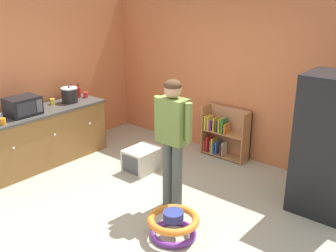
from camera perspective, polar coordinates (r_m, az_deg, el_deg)
name	(u,v)px	position (r m, az deg, el deg)	size (l,w,h in m)	color
ground_plane	(142,208)	(5.26, -3.87, -11.82)	(12.00, 12.00, 0.00)	#A7A58E
back_wall	(238,77)	(6.52, 10.16, 6.98)	(5.20, 0.06, 2.70)	#C86D40
left_side_wall	(62,71)	(7.16, -15.14, 7.71)	(0.06, 2.99, 2.70)	#CB7243
kitchen_counter	(44,137)	(6.66, -17.57, -1.47)	(0.65, 2.13, 0.90)	brown
refrigerator	(328,145)	(5.23, 22.26, -2.60)	(0.73, 0.68, 1.78)	black
bookshelf	(223,136)	(6.70, 8.00, -1.38)	(0.80, 0.28, 0.85)	#B07746
standing_person	(173,133)	(4.83, 0.66, -1.00)	(0.57, 0.22, 1.71)	#4B524E
baby_walker	(173,224)	(4.65, 0.78, -14.06)	(0.60, 0.60, 0.32)	purple
pet_carrier	(142,159)	(6.19, -3.76, -4.87)	(0.42, 0.55, 0.36)	beige
microwave	(23,106)	(6.31, -20.32, 2.73)	(0.37, 0.48, 0.28)	black
crock_pot	(70,95)	(6.80, -14.09, 4.40)	(0.27, 0.27, 0.28)	black
green_glass_bottle	(72,93)	(7.07, -13.83, 4.74)	(0.07, 0.07, 0.25)	#33753D
ketchup_bottle	(79,92)	(7.09, -12.84, 4.86)	(0.07, 0.07, 0.25)	red
orange_cup	(3,121)	(5.99, -22.83, 0.61)	(0.08, 0.08, 0.10)	orange
red_cup	(86,95)	(7.07, -11.86, 4.46)	(0.08, 0.08, 0.10)	red
white_cup	(0,116)	(6.24, -23.23, 1.30)	(0.08, 0.08, 0.10)	white
yellow_cup	(52,102)	(6.77, -16.44, 3.43)	(0.08, 0.08, 0.10)	yellow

